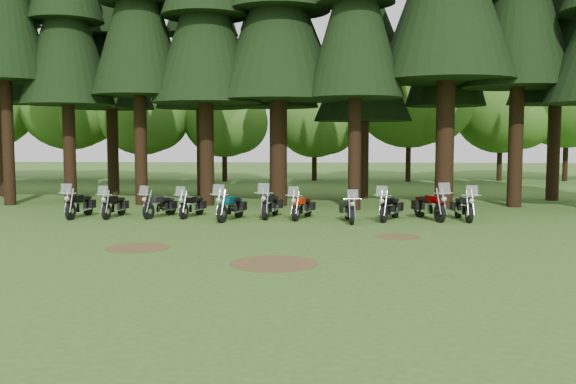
% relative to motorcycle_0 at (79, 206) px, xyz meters
% --- Properties ---
extents(ground, '(120.00, 120.00, 0.00)m').
position_rel_motorcycle_0_xyz_m(ground, '(7.28, -4.57, -0.47)').
color(ground, '#33591E').
rests_on(ground, ground).
extents(pine_back_1, '(4.52, 4.52, 16.22)m').
position_rel_motorcycle_0_xyz_m(pine_back_1, '(-1.98, 9.78, 9.25)').
color(pine_back_1, black).
rests_on(pine_back_1, ground).
extents(pine_back_2, '(4.85, 4.85, 16.30)m').
position_rel_motorcycle_0_xyz_m(pine_back_2, '(2.90, 9.84, 9.30)').
color(pine_back_2, black).
rests_on(pine_back_2, ground).
extents(pine_back_3, '(4.35, 4.35, 16.20)m').
position_rel_motorcycle_0_xyz_m(pine_back_3, '(6.91, 8.37, 9.23)').
color(pine_back_3, black).
rests_on(pine_back_3, ground).
extents(pine_back_4, '(4.94, 4.94, 13.78)m').
position_rel_motorcycle_0_xyz_m(pine_back_4, '(11.32, 8.68, 7.78)').
color(pine_back_4, black).
rests_on(pine_back_4, ground).
extents(pine_back_5, '(3.94, 3.94, 16.33)m').
position_rel_motorcycle_0_xyz_m(pine_back_5, '(15.35, 8.29, 9.31)').
color(pine_back_5, black).
rests_on(pine_back_5, ground).
extents(decid_1, '(7.91, 7.69, 9.88)m').
position_rel_motorcycle_0_xyz_m(decid_1, '(-8.71, 21.20, 5.37)').
color(decid_1, black).
rests_on(decid_1, ground).
extents(decid_2, '(6.72, 6.53, 8.40)m').
position_rel_motorcycle_0_xyz_m(decid_2, '(-3.15, 20.21, 4.49)').
color(decid_2, black).
rests_on(decid_2, ground).
extents(decid_3, '(6.12, 5.95, 7.65)m').
position_rel_motorcycle_0_xyz_m(decid_3, '(2.57, 20.56, 4.05)').
color(decid_3, black).
rests_on(decid_3, ground).
extents(decid_4, '(5.93, 5.76, 7.41)m').
position_rel_motorcycle_0_xyz_m(decid_4, '(8.86, 21.76, 3.90)').
color(decid_4, black).
rests_on(decid_4, ground).
extents(decid_5, '(8.45, 8.21, 10.56)m').
position_rel_motorcycle_0_xyz_m(decid_5, '(15.58, 21.15, 5.77)').
color(decid_5, black).
rests_on(decid_5, ground).
extents(decid_6, '(7.06, 6.86, 8.82)m').
position_rel_motorcycle_0_xyz_m(decid_6, '(22.13, 22.44, 4.74)').
color(decid_6, black).
rests_on(decid_6, ground).
extents(decid_7, '(8.44, 8.20, 10.55)m').
position_rel_motorcycle_0_xyz_m(decid_7, '(26.74, 22.26, 5.76)').
color(decid_7, black).
rests_on(decid_7, ground).
extents(dirt_patch_0, '(1.80, 1.80, 0.01)m').
position_rel_motorcycle_0_xyz_m(dirt_patch_0, '(4.28, -6.57, -0.46)').
color(dirt_patch_0, '#4C3D1E').
rests_on(dirt_patch_0, ground).
extents(dirt_patch_1, '(1.40, 1.40, 0.01)m').
position_rel_motorcycle_0_xyz_m(dirt_patch_1, '(11.78, -4.07, -0.46)').
color(dirt_patch_1, '#4C3D1E').
rests_on(dirt_patch_1, ground).
extents(dirt_patch_2, '(2.20, 2.20, 0.01)m').
position_rel_motorcycle_0_xyz_m(dirt_patch_2, '(8.28, -8.57, -0.46)').
color(dirt_patch_2, '#4C3D1E').
rests_on(dirt_patch_2, ground).
extents(motorcycle_0, '(0.46, 2.22, 1.39)m').
position_rel_motorcycle_0_xyz_m(motorcycle_0, '(0.00, 0.00, 0.00)').
color(motorcycle_0, black).
rests_on(motorcycle_0, ground).
extents(motorcycle_1, '(0.46, 2.07, 1.30)m').
position_rel_motorcycle_0_xyz_m(motorcycle_1, '(1.32, 0.15, -0.03)').
color(motorcycle_1, black).
rests_on(motorcycle_1, ground).
extents(motorcycle_2, '(0.98, 2.01, 1.30)m').
position_rel_motorcycle_0_xyz_m(motorcycle_2, '(3.07, 0.31, -0.03)').
color(motorcycle_2, black).
rests_on(motorcycle_2, ground).
extents(motorcycle_3, '(0.72, 2.00, 1.26)m').
position_rel_motorcycle_0_xyz_m(motorcycle_3, '(4.30, 0.44, -0.04)').
color(motorcycle_3, black).
rests_on(motorcycle_3, ground).
extents(motorcycle_4, '(0.86, 2.24, 1.42)m').
position_rel_motorcycle_0_xyz_m(motorcycle_4, '(5.96, -0.43, 0.01)').
color(motorcycle_4, black).
rests_on(motorcycle_4, ground).
extents(motorcycle_5, '(0.61, 2.25, 1.41)m').
position_rel_motorcycle_0_xyz_m(motorcycle_5, '(7.37, 0.44, 0.01)').
color(motorcycle_5, black).
rests_on(motorcycle_5, ground).
extents(motorcycle_6, '(0.83, 2.06, 1.31)m').
position_rel_motorcycle_0_xyz_m(motorcycle_6, '(8.61, 0.14, -0.03)').
color(motorcycle_6, black).
rests_on(motorcycle_6, ground).
extents(motorcycle_7, '(0.45, 2.04, 1.28)m').
position_rel_motorcycle_0_xyz_m(motorcycle_7, '(10.38, -0.68, -0.04)').
color(motorcycle_7, black).
rests_on(motorcycle_7, ground).
extents(motorcycle_8, '(1.05, 2.11, 1.37)m').
position_rel_motorcycle_0_xyz_m(motorcycle_8, '(11.90, -0.06, -0.01)').
color(motorcycle_8, black).
rests_on(motorcycle_8, ground).
extents(motorcycle_9, '(1.02, 2.31, 1.48)m').
position_rel_motorcycle_0_xyz_m(motorcycle_9, '(13.41, 0.17, 0.03)').
color(motorcycle_9, black).
rests_on(motorcycle_9, ground).
extents(motorcycle_10, '(0.45, 2.21, 1.39)m').
position_rel_motorcycle_0_xyz_m(motorcycle_10, '(14.66, 0.11, -0.00)').
color(motorcycle_10, black).
rests_on(motorcycle_10, ground).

